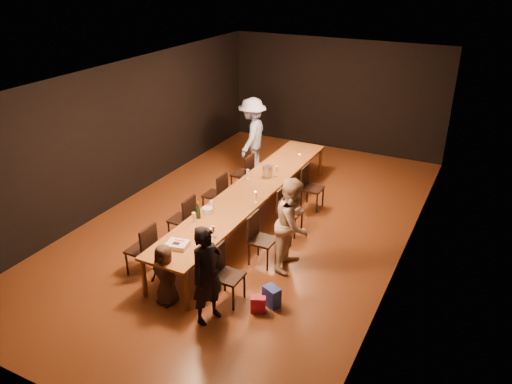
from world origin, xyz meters
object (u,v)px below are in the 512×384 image
at_px(chair_right_3, 313,188).
at_px(champagne_bottle, 198,210).
at_px(chair_left_2, 215,194).
at_px(ice_bucket, 268,171).
at_px(chair_right_0, 228,276).
at_px(chair_left_0, 141,249).
at_px(man_blue, 252,136).
at_px(table, 251,192).
at_px(birthday_cake, 177,245).
at_px(woman_birthday, 207,275).
at_px(chair_left_1, 182,219).
at_px(chair_right_1, 263,240).
at_px(chair_left_3, 242,174).
at_px(plate_stack, 208,211).
at_px(chair_right_2, 290,211).
at_px(child, 165,275).
at_px(woman_tan, 293,224).

xyz_separation_m(chair_right_3, champagne_bottle, (-1.13, -2.67, 0.45)).
xyz_separation_m(chair_left_2, champagne_bottle, (0.57, -1.47, 0.45)).
bearing_deg(ice_bucket, chair_right_0, -74.94).
bearing_deg(champagne_bottle, chair_left_0, -121.40).
height_order(chair_left_0, man_blue, man_blue).
height_order(table, chair_right_3, chair_right_3).
height_order(chair_right_3, birthday_cake, chair_right_3).
bearing_deg(woman_birthday, chair_left_1, 60.48).
relative_size(chair_right_1, chair_left_3, 1.00).
distance_m(table, plate_stack, 1.27).
xyz_separation_m(chair_left_3, ice_bucket, (0.86, -0.46, 0.40)).
distance_m(table, ice_bucket, 0.75).
relative_size(chair_left_3, birthday_cake, 2.45).
height_order(chair_right_3, ice_bucket, ice_bucket).
height_order(man_blue, champagne_bottle, man_blue).
bearing_deg(ice_bucket, chair_right_2, -41.13).
xyz_separation_m(chair_right_1, plate_stack, (-1.08, -0.04, 0.34)).
bearing_deg(table, ice_bucket, 89.56).
xyz_separation_m(chair_right_0, champagne_bottle, (-1.13, 0.93, 0.45)).
xyz_separation_m(woman_birthday, birthday_cake, (-0.86, 0.48, 0.01)).
height_order(chair_left_3, man_blue, man_blue).
bearing_deg(child, chair_right_2, 84.83).
relative_size(chair_left_1, chair_left_3, 1.00).
bearing_deg(plate_stack, chair_right_0, -47.00).
height_order(chair_right_3, plate_stack, chair_right_3).
bearing_deg(chair_right_1, birthday_cake, -36.44).
height_order(chair_right_1, chair_left_1, same).
height_order(chair_right_0, chair_left_1, same).
distance_m(woman_tan, ice_bucket, 2.23).
distance_m(chair_left_1, child, 1.88).
bearing_deg(chair_right_2, ice_bucket, -131.13).
height_order(table, chair_right_2, chair_right_2).
bearing_deg(chair_left_3, birthday_cake, -167.69).
bearing_deg(chair_left_2, ice_bucket, -49.25).
height_order(chair_right_3, child, child).
bearing_deg(birthday_cake, chair_left_3, 91.77).
distance_m(chair_right_1, man_blue, 4.18).
xyz_separation_m(chair_right_1, birthday_cake, (-0.91, -1.23, 0.32)).
distance_m(chair_right_2, chair_left_1, 2.08).
xyz_separation_m(chair_right_0, ice_bucket, (-0.84, 3.14, 0.40)).
height_order(chair_right_3, champagne_bottle, champagne_bottle).
distance_m(birthday_cake, champagne_bottle, 0.99).
height_order(chair_right_3, woman_tan, woman_tan).
height_order(chair_right_2, chair_left_0, same).
distance_m(chair_left_1, woman_tan, 2.23).
height_order(chair_right_3, woman_birthday, woman_birthday).
bearing_deg(ice_bucket, chair_right_3, 28.72).
bearing_deg(chair_right_2, chair_left_3, -125.22).
relative_size(chair_right_1, chair_right_3, 1.00).
relative_size(chair_left_3, champagne_bottle, 2.83).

